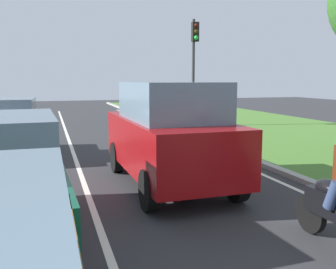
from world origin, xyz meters
TOP-DOWN VIEW (x-y plane):
  - ground_plane at (0.00, 14.00)m, footprint 60.00×60.00m
  - lane_line_center at (-0.70, 14.00)m, footprint 0.12×32.00m
  - lane_line_right_edge at (3.60, 14.00)m, footprint 0.12×32.00m
  - grass_verge_right at (8.50, 14.00)m, footprint 9.00×48.00m
  - curb_right at (4.10, 14.00)m, footprint 0.24×48.00m
  - car_suv_ahead at (1.10, 8.74)m, footprint 2.03×4.53m
  - car_hatchback_far at (-2.53, 13.15)m, footprint 1.83×3.75m
  - traffic_light_near_right at (5.37, 18.22)m, footprint 0.32×0.50m

SIDE VIEW (x-z plane):
  - ground_plane at x=0.00m, z-range 0.00..0.00m
  - lane_line_center at x=-0.70m, z-range 0.00..0.01m
  - lane_line_right_edge at x=3.60m, z-range 0.00..0.01m
  - grass_verge_right at x=8.50m, z-range 0.00..0.06m
  - curb_right at x=4.10m, z-range 0.00..0.12m
  - car_hatchback_far at x=-2.53m, z-range -0.01..1.77m
  - car_suv_ahead at x=1.10m, z-range 0.03..2.31m
  - traffic_light_near_right at x=5.37m, z-range 0.94..6.11m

